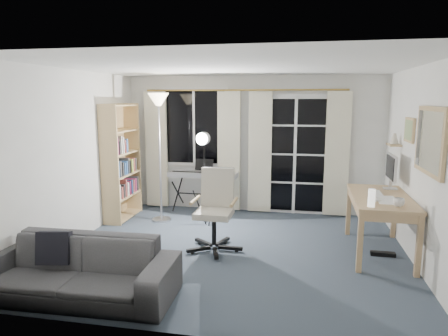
# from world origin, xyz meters

# --- Properties ---
(floor) EXTENTS (4.50, 4.00, 0.02)m
(floor) POSITION_xyz_m (0.00, 0.00, -0.01)
(floor) COLOR #36404F
(floor) RESTS_ON ground
(window) EXTENTS (1.20, 0.08, 1.40)m
(window) POSITION_xyz_m (-1.05, 1.97, 1.50)
(window) COLOR white
(window) RESTS_ON floor
(french_door) EXTENTS (1.32, 0.09, 2.11)m
(french_door) POSITION_xyz_m (0.75, 1.97, 1.03)
(french_door) COLOR white
(french_door) RESTS_ON floor
(curtains) EXTENTS (3.60, 0.07, 2.13)m
(curtains) POSITION_xyz_m (-0.14, 1.88, 1.09)
(curtains) COLOR gold
(curtains) RESTS_ON floor
(bookshelf) EXTENTS (0.31, 0.90, 1.92)m
(bookshelf) POSITION_xyz_m (-2.12, 1.11, 0.91)
(bookshelf) COLOR tan
(bookshelf) RESTS_ON floor
(torchiere_lamp) EXTENTS (0.39, 0.39, 2.09)m
(torchiere_lamp) POSITION_xyz_m (-1.39, 1.08, 1.68)
(torchiere_lamp) COLOR #B2B2B7
(torchiere_lamp) RESTS_ON floor
(keyboard_piano) EXTENTS (1.23, 0.62, 0.89)m
(keyboard_piano) POSITION_xyz_m (-0.83, 1.70, 0.67)
(keyboard_piano) COLOR black
(keyboard_piano) RESTS_ON floor
(studio_light) EXTENTS (0.28, 0.30, 1.52)m
(studio_light) POSITION_xyz_m (-0.65, 1.01, 1.22)
(studio_light) COLOR black
(studio_light) RESTS_ON floor
(office_chair) EXTENTS (0.72, 0.75, 1.08)m
(office_chair) POSITION_xyz_m (-0.25, 0.08, 0.64)
(office_chair) COLOR black
(office_chair) RESTS_ON floor
(desk) EXTENTS (0.74, 1.44, 0.77)m
(desk) POSITION_xyz_m (1.88, 0.27, 0.67)
(desk) COLOR tan
(desk) RESTS_ON floor
(monitor) EXTENTS (0.19, 0.55, 0.48)m
(monitor) POSITION_xyz_m (2.08, 0.73, 1.06)
(monitor) COLOR silver
(monitor) RESTS_ON desk
(desk_clutter) EXTENTS (0.46, 0.87, 0.97)m
(desk_clutter) POSITION_xyz_m (1.81, 0.04, 0.60)
(desk_clutter) COLOR white
(desk_clutter) RESTS_ON desk
(mug) EXTENTS (0.13, 0.10, 0.13)m
(mug) POSITION_xyz_m (1.98, -0.23, 0.83)
(mug) COLOR silver
(mug) RESTS_ON desk
(wall_mirror) EXTENTS (0.04, 0.94, 0.74)m
(wall_mirror) POSITION_xyz_m (2.22, -0.35, 1.55)
(wall_mirror) COLOR tan
(wall_mirror) RESTS_ON floor
(framed_print) EXTENTS (0.03, 0.42, 0.32)m
(framed_print) POSITION_xyz_m (2.23, 0.55, 1.60)
(framed_print) COLOR tan
(framed_print) RESTS_ON floor
(wall_shelf) EXTENTS (0.16, 0.30, 0.18)m
(wall_shelf) POSITION_xyz_m (2.16, 1.05, 1.41)
(wall_shelf) COLOR tan
(wall_shelf) RESTS_ON floor
(sofa) EXTENTS (2.04, 0.64, 0.79)m
(sofa) POSITION_xyz_m (-1.36, -1.55, 0.40)
(sofa) COLOR #303033
(sofa) RESTS_ON floor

